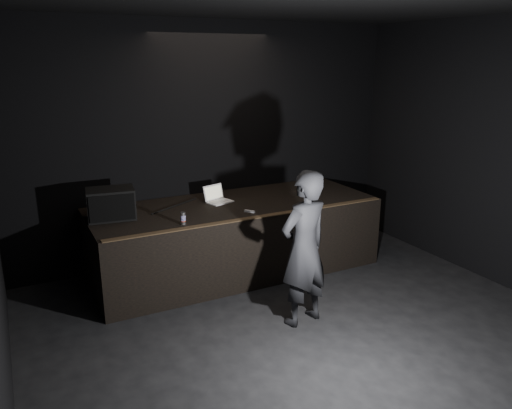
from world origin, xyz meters
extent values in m
plane|color=black|center=(0.00, 0.00, 0.00)|extent=(7.00, 7.00, 0.00)
cube|color=black|center=(0.00, 3.50, 1.75)|extent=(6.00, 0.10, 3.50)
cube|color=black|center=(0.00, 2.73, 0.50)|extent=(4.00, 1.50, 1.00)
cube|color=brown|center=(0.00, 2.02, 1.01)|extent=(3.92, 0.10, 0.01)
cube|color=black|center=(-1.67, 2.83, 1.19)|extent=(0.63, 0.48, 0.39)
cube|color=black|center=(-1.70, 2.62, 1.19)|extent=(0.54, 0.09, 0.33)
cylinder|color=black|center=(-0.79, 2.97, 1.01)|extent=(0.79, 0.47, 0.02)
cube|color=white|center=(-0.16, 2.87, 1.01)|extent=(0.38, 0.32, 0.02)
cube|color=silver|center=(-0.16, 2.87, 1.02)|extent=(0.31, 0.21, 0.00)
cube|color=white|center=(-0.20, 3.01, 1.12)|extent=(0.34, 0.16, 0.21)
cube|color=#E28542|center=(-0.20, 3.00, 1.12)|extent=(0.29, 0.13, 0.17)
cylinder|color=silver|center=(-0.94, 2.19, 1.08)|extent=(0.06, 0.06, 0.15)
cylinder|color=navy|center=(-0.94, 2.19, 1.08)|extent=(0.06, 0.06, 0.07)
cylinder|color=maroon|center=(-0.94, 2.19, 1.04)|extent=(0.07, 0.07, 0.01)
cylinder|color=white|center=(0.91, 2.66, 1.05)|extent=(0.09, 0.09, 0.11)
cube|color=silver|center=(0.00, 2.26, 1.01)|extent=(0.12, 0.13, 0.03)
imported|color=black|center=(0.07, 1.02, 0.91)|extent=(0.74, 0.56, 1.81)
camera|label=1|loc=(-2.79, -3.39, 2.96)|focal=35.00mm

